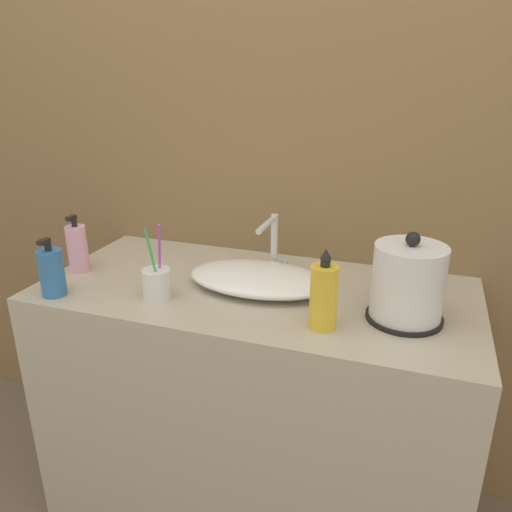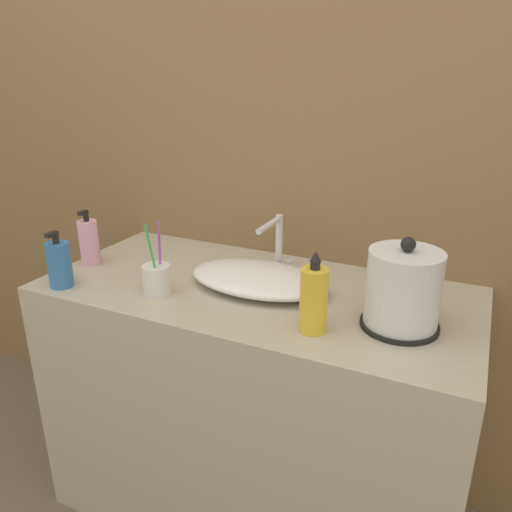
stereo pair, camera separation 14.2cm
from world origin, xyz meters
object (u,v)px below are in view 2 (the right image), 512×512
mouthwash_bottle (59,264)px  shampoo_bottle (314,299)px  toothbrush_cup (157,279)px  lotion_bottle (89,242)px  faucet (278,241)px  electric_kettle (403,292)px

mouthwash_bottle → shampoo_bottle: bearing=4.7°
toothbrush_cup → lotion_bottle: size_ratio=1.20×
faucet → toothbrush_cup: size_ratio=0.84×
toothbrush_cup → faucet: bearing=48.5°
lotion_bottle → shampoo_bottle: (0.80, -0.11, 0.01)m
lotion_bottle → shampoo_bottle: bearing=-8.0°
electric_kettle → mouthwash_bottle: electric_kettle is taller
electric_kettle → mouthwash_bottle: size_ratio=1.38×
toothbrush_cup → lotion_bottle: toothbrush_cup is taller
shampoo_bottle → mouthwash_bottle: 0.76m
toothbrush_cup → lotion_bottle: (-0.33, 0.10, 0.03)m
electric_kettle → toothbrush_cup: 0.67m
lotion_bottle → shampoo_bottle: 0.81m
toothbrush_cup → mouthwash_bottle: size_ratio=1.29×
electric_kettle → faucet: bearing=155.2°
shampoo_bottle → toothbrush_cup: bearing=178.2°
faucet → shampoo_bottle: bearing=-53.6°
faucet → electric_kettle: (0.41, -0.19, -0.01)m
lotion_bottle → electric_kettle: bearing=-0.2°
faucet → mouthwash_bottle: 0.65m
toothbrush_cup → shampoo_bottle: bearing=-1.8°
faucet → toothbrush_cup: bearing=-131.5°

